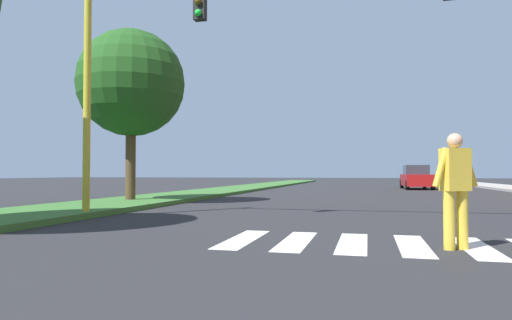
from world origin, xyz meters
The scene contains 7 objects.
ground_plane centered at (0.00, 30.00, 0.00)m, with size 140.00×140.00×0.00m, color #262628.
crosswalk centered at (0.00, 8.91, 0.00)m, with size 4.95×2.20×0.01m.
median_strip centered at (-8.35, 28.00, 0.07)m, with size 3.26×64.00×0.15m, color #386B2D.
tree_mid centered at (-8.55, 16.37, 4.36)m, with size 3.88×3.88×6.17m.
traffic_light_gantry centered at (-3.98, 11.49, 4.41)m, with size 10.09×0.30×6.00m.
pedestrian_performer centered at (1.02, 8.67, 0.93)m, with size 0.70×0.43×1.69m.
sedan_midblock centered at (2.98, 34.04, 0.76)m, with size 1.92×4.34×1.63m.
Camera 1 is at (-0.21, 1.59, 1.11)m, focal length 31.75 mm.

